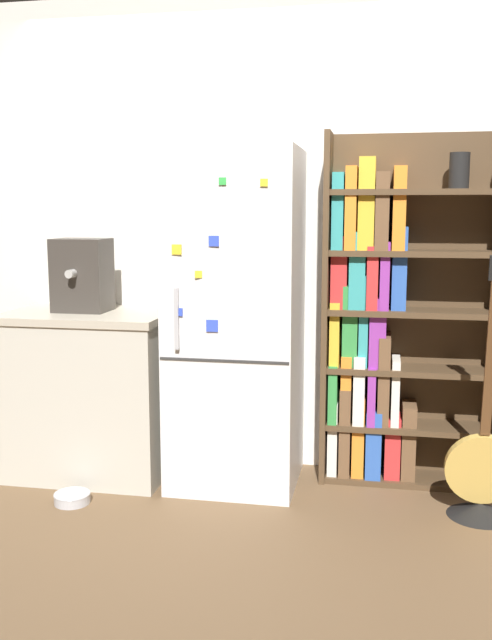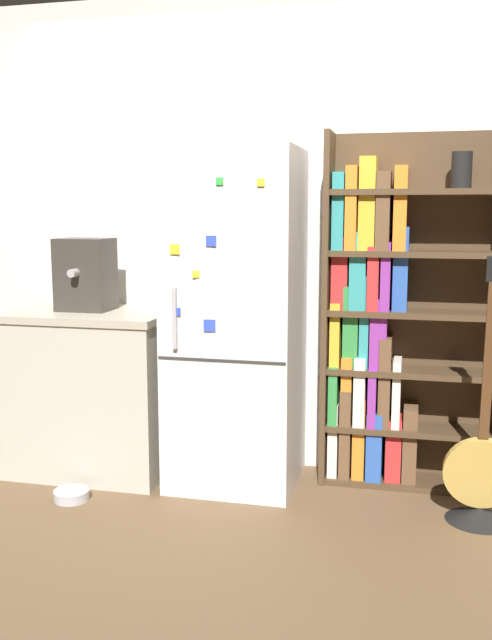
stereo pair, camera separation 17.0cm
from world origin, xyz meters
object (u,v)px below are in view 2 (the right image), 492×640
object	(u,v)px
bookshelf	(389,326)
pet_bowl	(71,494)
refrigerator	(236,320)
espresso_machine	(86,274)
guitar	(481,485)

from	to	relation	value
bookshelf	pet_bowl	bearing A→B (deg)	-157.17
refrigerator	bookshelf	world-z (taller)	bookshelf
refrigerator	espresso_machine	size ratio (longest dim) A/B	4.46
guitar	pet_bowl	bearing A→B (deg)	-173.63
bookshelf	guitar	size ratio (longest dim) A/B	1.47
refrigerator	pet_bowl	size ratio (longest dim) A/B	9.69
espresso_machine	guitar	size ratio (longest dim) A/B	0.31
refrigerator	espresso_machine	world-z (taller)	refrigerator
refrigerator	bookshelf	distance (m)	0.80
bookshelf	pet_bowl	xyz separation A→B (m)	(-1.52, -0.64, -0.81)
bookshelf	pet_bowl	size ratio (longest dim) A/B	10.16
guitar	pet_bowl	size ratio (longest dim) A/B	6.91
refrigerator	guitar	distance (m)	1.44
espresso_machine	pet_bowl	distance (m)	1.17
pet_bowl	refrigerator	bearing A→B (deg)	31.56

